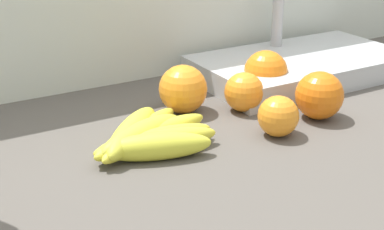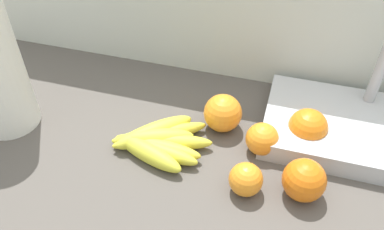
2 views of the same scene
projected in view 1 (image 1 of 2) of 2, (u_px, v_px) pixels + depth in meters
name	position (u px, v px, depth m)	size (l,w,h in m)	color
wall_back	(181.00, 169.00, 1.27)	(2.06, 0.06, 1.30)	silver
banana_bunch	(147.00, 138.00, 0.79)	(0.21, 0.18, 0.04)	gold
orange_back_right	(244.00, 92.00, 0.93)	(0.07, 0.07, 0.07)	orange
orange_back_left	(278.00, 116.00, 0.83)	(0.06, 0.06, 0.06)	orange
orange_center	(183.00, 89.00, 0.92)	(0.08, 0.08, 0.08)	orange
orange_far_right	(266.00, 72.00, 1.01)	(0.08, 0.08, 0.08)	orange
orange_front	(319.00, 95.00, 0.90)	(0.08, 0.08, 0.08)	orange
sink_basin	(301.00, 65.00, 1.11)	(0.43, 0.24, 0.20)	#B7BABF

